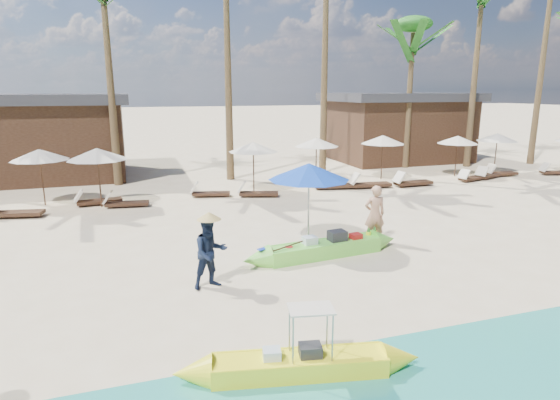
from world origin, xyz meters
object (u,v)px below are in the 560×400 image
object	(u,v)px
blue_umbrella	(309,172)
tourist	(375,214)
green_canoe	(324,248)
yellow_canoe	(299,364)

from	to	relation	value
blue_umbrella	tourist	bearing A→B (deg)	-5.19
green_canoe	yellow_canoe	xyz separation A→B (m)	(-2.59, -5.03, -0.04)
green_canoe	yellow_canoe	world-z (taller)	yellow_canoe
yellow_canoe	blue_umbrella	xyz separation A→B (m)	(2.44, 5.85, 2.07)
yellow_canoe	blue_umbrella	world-z (taller)	blue_umbrella
green_canoe	tourist	xyz separation A→B (m)	(1.91, 0.64, 0.66)
yellow_canoe	blue_umbrella	bearing A→B (deg)	78.44
yellow_canoe	tourist	xyz separation A→B (m)	(4.50, 5.67, 0.69)
blue_umbrella	yellow_canoe	bearing A→B (deg)	-112.62
green_canoe	yellow_canoe	bearing A→B (deg)	-123.04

